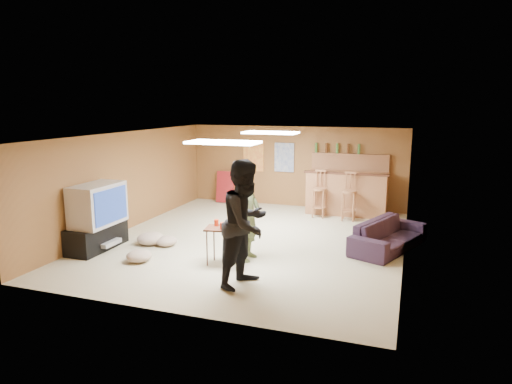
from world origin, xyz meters
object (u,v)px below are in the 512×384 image
(sofa, at_px, (389,235))
(bar_counter, at_px, (346,193))
(tray_table, at_px, (221,246))
(person_black, at_px, (246,223))
(person_olive, at_px, (248,215))
(tv_body, at_px, (98,204))

(sofa, bearing_deg, bar_counter, 46.70)
(bar_counter, relative_size, tray_table, 2.95)
(bar_counter, relative_size, sofa, 1.02)
(bar_counter, bearing_deg, person_black, -99.12)
(person_black, distance_m, tray_table, 1.22)
(person_olive, bearing_deg, sofa, -56.70)
(tv_body, xyz_separation_m, sofa, (5.35, 1.84, -0.61))
(tray_table, bearing_deg, bar_counter, 70.63)
(person_olive, distance_m, tray_table, 0.74)
(tv_body, xyz_separation_m, tray_table, (2.58, -0.01, -0.56))
(tv_body, relative_size, sofa, 0.56)
(person_black, bearing_deg, person_olive, 33.39)
(person_black, height_order, tray_table, person_black)
(person_olive, xyz_separation_m, tray_table, (-0.36, -0.42, -0.49))
(person_olive, xyz_separation_m, person_black, (0.37, -1.12, 0.17))
(tv_body, height_order, sofa, tv_body)
(tv_body, relative_size, person_olive, 0.66)
(bar_counter, distance_m, tray_table, 4.73)
(bar_counter, distance_m, sofa, 2.89)
(tv_body, height_order, person_black, person_black)
(sofa, bearing_deg, tray_table, 145.77)
(bar_counter, bearing_deg, sofa, -65.33)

